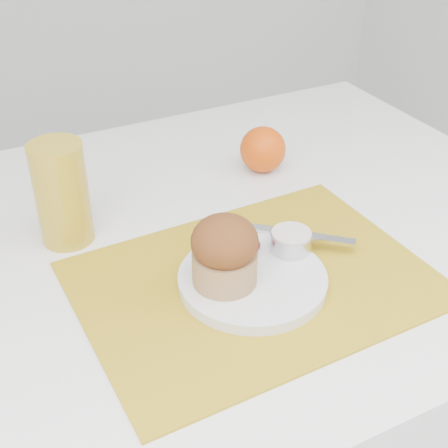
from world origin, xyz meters
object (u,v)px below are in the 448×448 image
orange (263,149)px  muffin (225,252)px  table (181,414)px  plate (252,280)px  juice_glass (62,194)px

orange → muffin: bearing=-128.2°
table → orange: size_ratio=15.53×
plate → juice_glass: size_ratio=1.29×
table → muffin: (0.01, -0.14, 0.44)m
table → muffin: muffin is taller
table → orange: bearing=29.2°
juice_glass → plate: bearing=-50.1°
table → plate: plate is taller
table → muffin: bearing=-83.9°
table → juice_glass: (-0.13, 0.07, 0.45)m
plate → orange: bearing=57.7°
table → orange: 0.48m
orange → juice_glass: juice_glass is taller
orange → juice_glass: 0.35m
orange → table: bearing=-150.8°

